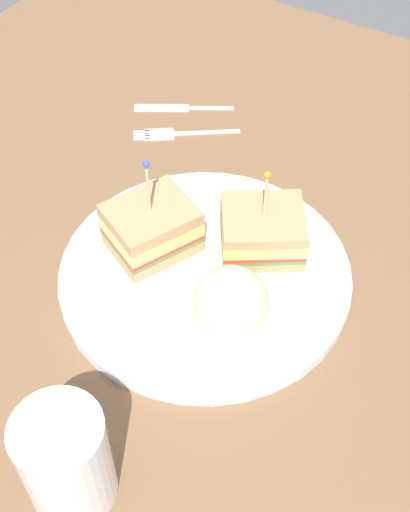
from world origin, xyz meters
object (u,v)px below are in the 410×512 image
at_px(plate, 205,274).
at_px(drink_glass, 67,464).
at_px(coleslaw_bowl, 231,309).
at_px(knife, 178,107).
at_px(fork, 174,133).
at_px(sandwich_half_front, 153,226).
at_px(sandwich_half_back, 262,231).

bearing_deg(plate, drink_glass, -174.32).
relative_size(plate, coleslaw_bowl, 3.03).
bearing_deg(knife, plate, -141.96).
bearing_deg(fork, knife, 27.47).
bearing_deg(sandwich_half_front, drink_glass, -160.43).
xyz_separation_m(sandwich_half_front, coleslaw_bowl, (-0.05, -0.12, -0.00)).
bearing_deg(sandwich_half_back, drink_glass, 178.18).
height_order(sandwich_half_back, drink_glass, sandwich_half_back).
height_order(plate, sandwich_half_front, sandwich_half_front).
height_order(sandwich_half_back, fork, sandwich_half_back).
bearing_deg(sandwich_half_back, coleslaw_bowl, -167.95).
bearing_deg(drink_glass, sandwich_half_back, -1.82).
distance_m(sandwich_half_back, coleslaw_bowl, 0.11).
xyz_separation_m(coleslaw_bowl, fork, (0.22, 0.21, -0.04)).
relative_size(sandwich_half_back, knife, 0.93).
relative_size(coleslaw_bowl, fork, 0.84).
distance_m(sandwich_half_front, fork, 0.20).
distance_m(plate, sandwich_half_front, 0.07).
distance_m(plate, coleslaw_bowl, 0.08).
bearing_deg(fork, coleslaw_bowl, -137.42).
xyz_separation_m(sandwich_half_back, fork, (0.12, 0.18, -0.03)).
bearing_deg(plate, knife, 38.04).
relative_size(plate, drink_glass, 2.93).
height_order(plate, drink_glass, drink_glass).
xyz_separation_m(drink_glass, knife, (0.46, 0.20, -0.04)).
distance_m(plate, fork, 0.23).
distance_m(sandwich_half_back, knife, 0.27).
height_order(plate, fork, plate).
bearing_deg(sandwich_half_back, plate, 149.42).
bearing_deg(plate, sandwich_half_front, 87.42).
height_order(sandwich_half_front, coleslaw_bowl, sandwich_half_front).
distance_m(drink_glass, fork, 0.45).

